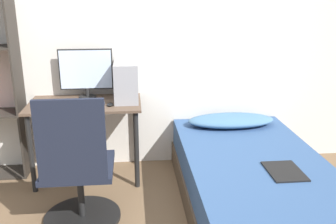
{
  "coord_description": "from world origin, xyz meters",
  "views": [
    {
      "loc": [
        0.05,
        -2.18,
        1.66
      ],
      "look_at": [
        0.33,
        0.68,
        0.75
      ],
      "focal_mm": 40.0,
      "sensor_mm": 36.0,
      "label": 1
    }
  ],
  "objects": [
    {
      "name": "wall_back",
      "position": [
        0.0,
        1.4,
        1.25
      ],
      "size": [
        8.0,
        0.05,
        2.5
      ],
      "color": "silver",
      "rests_on": "ground_plane"
    },
    {
      "name": "desk",
      "position": [
        -0.38,
        1.09,
        0.61
      ],
      "size": [
        1.0,
        0.58,
        0.73
      ],
      "color": "brown",
      "rests_on": "ground_plane"
    },
    {
      "name": "office_chair",
      "position": [
        -0.36,
        0.31,
        0.38
      ],
      "size": [
        0.58,
        0.58,
        1.02
      ],
      "color": "black",
      "rests_on": "ground_plane"
    },
    {
      "name": "bed",
      "position": [
        0.98,
        0.43,
        0.22
      ],
      "size": [
        1.08,
        1.9,
        0.45
      ],
      "color": "#4C3D2D",
      "rests_on": "ground_plane"
    },
    {
      "name": "pillow",
      "position": [
        0.98,
        1.12,
        0.51
      ],
      "size": [
        0.82,
        0.36,
        0.11
      ],
      "color": "teal",
      "rests_on": "bed"
    },
    {
      "name": "magazine",
      "position": [
        1.1,
        0.13,
        0.46
      ],
      "size": [
        0.24,
        0.32,
        0.01
      ],
      "color": "black",
      "rests_on": "bed"
    },
    {
      "name": "monitor",
      "position": [
        -0.37,
        1.28,
        0.98
      ],
      "size": [
        0.49,
        0.16,
        0.45
      ],
      "color": "black",
      "rests_on": "desk"
    },
    {
      "name": "keyboard",
      "position": [
        -0.4,
        0.97,
        0.74
      ],
      "size": [
        0.39,
        0.13,
        0.02
      ],
      "color": "#33477A",
      "rests_on": "desk"
    },
    {
      "name": "pc_tower",
      "position": [
        -0.01,
        1.15,
        0.9
      ],
      "size": [
        0.21,
        0.41,
        0.35
      ],
      "color": "#99999E",
      "rests_on": "desk"
    },
    {
      "name": "mouse",
      "position": [
        -0.15,
        0.97,
        0.74
      ],
      "size": [
        0.06,
        0.09,
        0.02
      ],
      "color": "black",
      "rests_on": "desk"
    }
  ]
}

